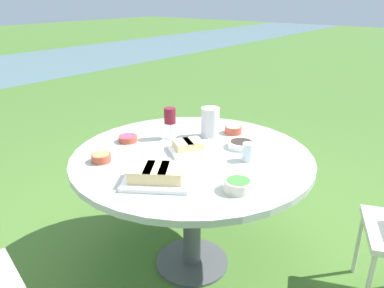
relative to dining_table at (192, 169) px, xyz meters
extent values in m
plane|color=#446B2B|center=(0.00, 0.00, -0.68)|extent=(40.00, 40.00, 0.00)
cylinder|color=#4C4C51|center=(0.00, 0.00, -0.67)|extent=(0.47, 0.47, 0.02)
cylinder|color=#4C4C51|center=(0.00, 0.00, -0.30)|extent=(0.11, 0.11, 0.72)
cylinder|color=#9EA399|center=(0.00, 0.00, 0.08)|extent=(1.38, 1.38, 0.03)
cylinder|color=beige|center=(0.57, -0.85, -0.46)|extent=(0.03, 0.03, 0.43)
cylinder|color=beige|center=(0.21, -1.00, -0.46)|extent=(0.03, 0.03, 0.43)
cylinder|color=silver|center=(0.29, 0.08, 0.19)|extent=(0.12, 0.12, 0.19)
cone|color=silver|center=(0.34, 0.08, 0.27)|extent=(0.03, 0.03, 0.02)
cylinder|color=silver|center=(0.11, 0.26, 0.10)|extent=(0.06, 0.06, 0.01)
cylinder|color=silver|center=(0.11, 0.26, 0.15)|extent=(0.01, 0.01, 0.10)
cylinder|color=maroon|center=(0.11, 0.26, 0.25)|extent=(0.07, 0.07, 0.10)
cube|color=white|center=(0.04, 0.03, 0.11)|extent=(0.34, 0.32, 0.02)
cube|color=#E0C184|center=(-0.01, 0.06, 0.14)|extent=(0.15, 0.16, 0.04)
cube|color=#E0C184|center=(0.04, 0.03, 0.14)|extent=(0.15, 0.16, 0.04)
cube|color=white|center=(-0.38, -0.08, 0.11)|extent=(0.38, 0.40, 0.02)
cube|color=#E0C184|center=(-0.34, -0.14, 0.15)|extent=(0.19, 0.18, 0.06)
cube|color=#E0C184|center=(-0.38, -0.08, 0.15)|extent=(0.19, 0.18, 0.06)
cube|color=#E0C184|center=(-0.42, -0.02, 0.15)|extent=(0.19, 0.18, 0.06)
cylinder|color=#B74733|center=(-0.39, 0.32, 0.12)|extent=(0.11, 0.11, 0.04)
cylinder|color=#E0C147|center=(-0.39, 0.32, 0.13)|extent=(0.09, 0.09, 0.02)
cylinder|color=beige|center=(-0.20, -0.44, 0.12)|extent=(0.13, 0.13, 0.05)
cylinder|color=#387533|center=(-0.20, -0.44, 0.14)|extent=(0.11, 0.11, 0.02)
cylinder|color=white|center=(0.26, -0.17, 0.11)|extent=(0.16, 0.16, 0.04)
cylinder|color=#2D231E|center=(0.26, -0.17, 0.13)|extent=(0.13, 0.13, 0.02)
cylinder|color=#B74733|center=(-0.10, 0.43, 0.11)|extent=(0.12, 0.12, 0.04)
cylinder|color=#D6385B|center=(-0.10, 0.43, 0.13)|extent=(0.09, 0.09, 0.02)
cylinder|color=#B74733|center=(0.43, 0.00, 0.12)|extent=(0.11, 0.11, 0.05)
cylinder|color=silver|center=(0.43, 0.00, 0.13)|extent=(0.09, 0.09, 0.02)
cylinder|color=silver|center=(0.12, -0.30, 0.15)|extent=(0.06, 0.06, 0.10)
camera|label=1|loc=(-1.54, -1.23, 0.95)|focal=35.00mm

